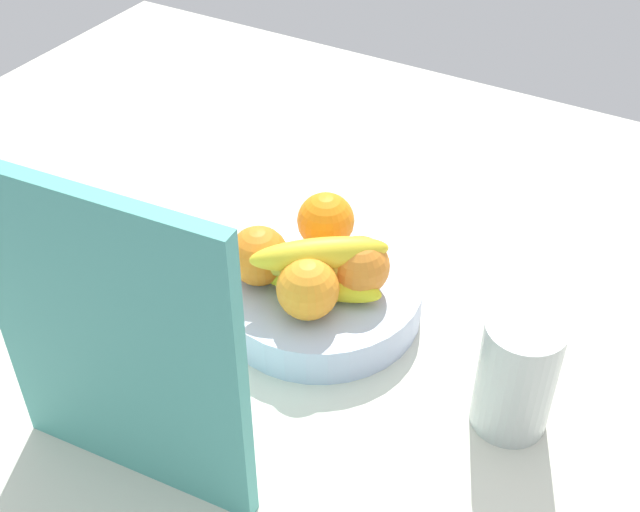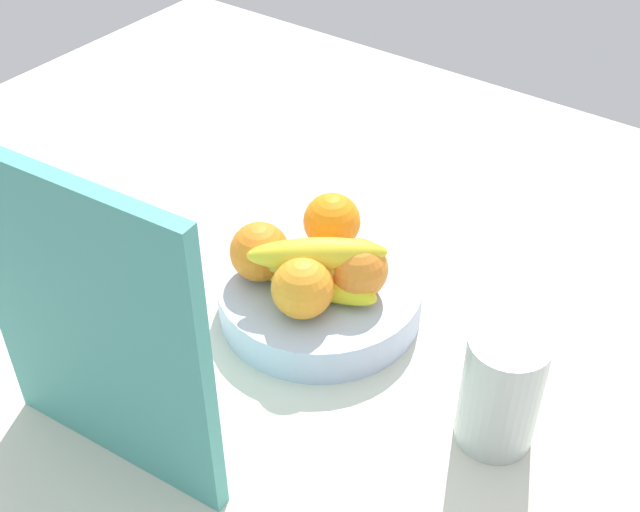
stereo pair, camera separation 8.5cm
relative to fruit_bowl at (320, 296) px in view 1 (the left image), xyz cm
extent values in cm
cube|color=beige|center=(-3.07, -0.88, -4.09)|extent=(180.00, 140.00, 3.00)
cylinder|color=silver|center=(0.00, 0.00, 0.00)|extent=(26.31, 26.31, 5.19)
sphere|color=orange|center=(3.11, -6.98, 6.40)|extent=(7.61, 7.61, 7.61)
sphere|color=orange|center=(6.80, 3.55, 6.40)|extent=(7.61, 7.61, 7.61)
sphere|color=orange|center=(-1.69, 5.90, 6.40)|extent=(7.61, 7.61, 7.61)
sphere|color=orange|center=(-5.06, -1.13, 6.40)|extent=(7.61, 7.61, 7.61)
ellipsoid|color=yellow|center=(-0.75, 2.47, 4.59)|extent=(17.45, 7.16, 4.00)
ellipsoid|color=gold|center=(-0.70, 2.01, 6.79)|extent=(17.16, 10.58, 4.00)
ellipsoid|color=yellow|center=(-1.23, 2.27, 8.99)|extent=(15.83, 13.66, 4.00)
cube|color=teal|center=(4.57, 31.06, 15.41)|extent=(28.05, 4.00, 36.00)
cylinder|color=#B3BCB8|center=(-27.64, 5.31, 4.70)|extent=(8.62, 8.62, 14.58)
camera|label=1|loc=(-39.64, 69.53, 71.37)|focal=46.50mm
camera|label=2|loc=(-46.83, 64.91, 71.37)|focal=46.50mm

